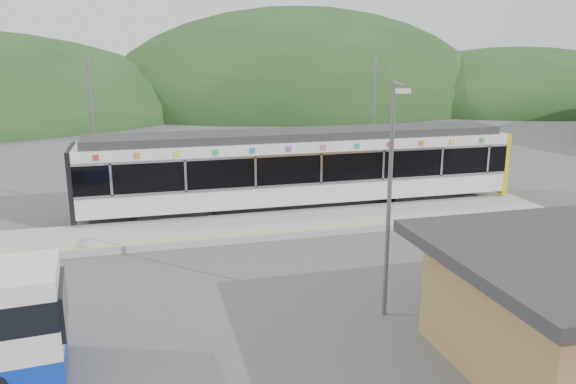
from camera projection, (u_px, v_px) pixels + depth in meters
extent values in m
plane|color=#4C4C4F|center=(286.00, 255.00, 20.67)|extent=(120.00, 120.00, 0.00)
ellipsoid|color=#1E3D19|center=(300.00, 108.00, 75.28)|extent=(52.00, 39.00, 26.00)
ellipsoid|color=#1E3D19|center=(515.00, 106.00, 76.86)|extent=(44.00, 33.00, 16.00)
cube|color=#9E9E99|center=(266.00, 226.00, 23.73)|extent=(26.00, 3.20, 0.30)
cube|color=yellow|center=(273.00, 231.00, 22.47)|extent=(26.00, 0.10, 0.01)
cube|color=black|center=(173.00, 211.00, 25.31)|extent=(3.20, 2.20, 0.56)
cube|color=black|center=(415.00, 194.00, 28.29)|extent=(3.20, 2.20, 0.56)
cube|color=silver|center=(301.00, 187.00, 26.62)|extent=(20.00, 2.90, 0.92)
cube|color=black|center=(301.00, 163.00, 26.33)|extent=(20.00, 2.96, 1.45)
cube|color=silver|center=(310.00, 184.00, 25.09)|extent=(20.00, 0.05, 0.10)
cube|color=silver|center=(311.00, 154.00, 24.76)|extent=(20.00, 0.05, 0.10)
cube|color=silver|center=(301.00, 143.00, 26.10)|extent=(20.00, 2.90, 0.45)
cube|color=#2D2D30|center=(301.00, 134.00, 26.00)|extent=(19.40, 2.50, 0.36)
cube|color=#E1BB0B|center=(489.00, 159.00, 28.92)|extent=(0.24, 2.92, 3.00)
cube|color=black|center=(74.00, 182.00, 23.90)|extent=(0.20, 2.92, 3.00)
cube|color=silver|center=(111.00, 180.00, 22.81)|extent=(0.10, 0.05, 1.35)
cube|color=silver|center=(186.00, 176.00, 23.56)|extent=(0.10, 0.05, 1.35)
cube|color=silver|center=(256.00, 172.00, 24.30)|extent=(0.10, 0.05, 1.35)
cube|color=silver|center=(321.00, 169.00, 25.05)|extent=(0.10, 0.05, 1.35)
cube|color=silver|center=(383.00, 165.00, 25.79)|extent=(0.10, 0.05, 1.35)
cube|color=silver|center=(442.00, 162.00, 26.54)|extent=(0.10, 0.05, 1.35)
cube|color=silver|center=(488.00, 159.00, 27.16)|extent=(0.10, 0.05, 1.35)
cube|color=red|center=(96.00, 157.00, 22.46)|extent=(0.22, 0.04, 0.22)
cube|color=orange|center=(137.00, 156.00, 22.86)|extent=(0.22, 0.04, 0.22)
cube|color=yellow|center=(177.00, 154.00, 23.26)|extent=(0.22, 0.04, 0.22)
cube|color=green|center=(216.00, 152.00, 23.66)|extent=(0.22, 0.04, 0.22)
cube|color=blue|center=(253.00, 150.00, 24.05)|extent=(0.22, 0.04, 0.22)
cube|color=purple|center=(289.00, 149.00, 24.45)|extent=(0.22, 0.04, 0.22)
cube|color=#E54C8C|center=(324.00, 147.00, 24.85)|extent=(0.22, 0.04, 0.22)
cube|color=#19A5A5|center=(357.00, 146.00, 25.25)|extent=(0.22, 0.04, 0.22)
cube|color=red|center=(390.00, 144.00, 25.64)|extent=(0.22, 0.04, 0.22)
cube|color=orange|center=(422.00, 143.00, 26.04)|extent=(0.22, 0.04, 0.22)
cube|color=yellow|center=(453.00, 142.00, 26.44)|extent=(0.22, 0.04, 0.22)
cube|color=green|center=(482.00, 140.00, 26.84)|extent=(0.22, 0.04, 0.22)
cylinder|color=slate|center=(94.00, 136.00, 26.14)|extent=(0.18, 0.18, 7.00)
cube|color=slate|center=(87.00, 68.00, 24.64)|extent=(0.08, 1.80, 0.08)
cylinder|color=slate|center=(373.00, 126.00, 29.62)|extent=(0.18, 0.18, 7.00)
cube|color=slate|center=(381.00, 66.00, 28.12)|extent=(0.08, 1.80, 0.08)
cylinder|color=slate|center=(389.00, 203.00, 15.25)|extent=(0.12, 0.12, 6.58)
cube|color=slate|center=(403.00, 86.00, 14.01)|extent=(0.36, 1.10, 0.12)
cube|color=silver|center=(412.00, 91.00, 13.57)|extent=(0.38, 0.25, 0.12)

